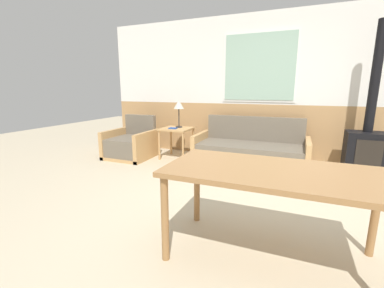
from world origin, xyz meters
TOP-DOWN VIEW (x-y plane):
  - ground_plane at (0.00, 0.00)m, footprint 16.00×16.00m
  - wall_back at (-0.02, 2.63)m, footprint 7.20×0.09m
  - couch at (-0.43, 2.03)m, footprint 1.94×0.84m
  - armchair at (-2.72, 1.70)m, footprint 0.85×0.85m
  - side_table at (-1.85, 1.98)m, footprint 0.56×0.56m
  - table_lamp at (-1.84, 2.08)m, footprint 0.20×0.20m
  - book_stack at (-1.87, 1.88)m, footprint 0.15×0.11m
  - dining_table at (0.18, -0.51)m, footprint 1.65×0.80m
  - wood_stove at (1.32, 2.14)m, footprint 0.57×0.42m

SIDE VIEW (x-z plane):
  - ground_plane at x=0.00m, z-range 0.00..0.00m
  - armchair at x=-2.72m, z-range -0.16..0.65m
  - couch at x=-0.43m, z-range -0.17..0.67m
  - side_table at x=-1.85m, z-range 0.20..0.80m
  - wood_stove at x=1.32m, z-range -0.58..1.74m
  - book_stack at x=-1.87m, z-range 0.60..0.62m
  - dining_table at x=0.18m, z-range 0.29..1.04m
  - table_lamp at x=-1.84m, z-range 0.76..1.29m
  - wall_back at x=-0.02m, z-range 0.02..2.72m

